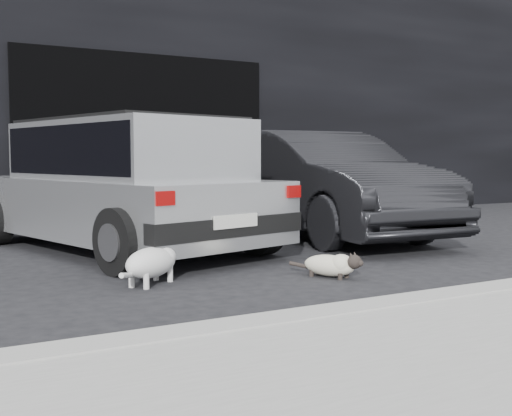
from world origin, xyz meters
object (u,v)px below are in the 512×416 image
cat_siamese (334,265)px  cat_white (154,260)px  second_car (320,184)px  silver_hatchback (123,179)px

cat_siamese → cat_white: cat_white is taller
second_car → cat_white: bearing=-143.7°
second_car → cat_white: size_ratio=5.92×
second_car → cat_siamese: second_car is taller
silver_hatchback → cat_siamese: silver_hatchback is taller
cat_siamese → cat_white: size_ratio=0.91×
silver_hatchback → cat_white: silver_hatchback is taller
silver_hatchback → second_car: bearing=-14.9°
silver_hatchback → cat_white: (-0.37, -1.91, -0.58)m
cat_white → second_car: bearing=88.1°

